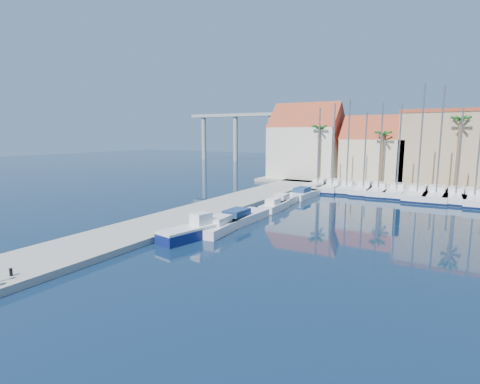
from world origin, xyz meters
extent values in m
plane|color=black|center=(0.00, 0.00, 0.00)|extent=(260.00, 260.00, 0.00)
cube|color=gray|center=(-9.00, 13.50, 0.25)|extent=(6.00, 77.00, 0.50)
cube|color=gray|center=(10.00, 48.00, 0.25)|extent=(54.00, 16.00, 0.50)
cylinder|color=black|center=(-7.34, -7.49, 0.72)|extent=(0.18, 0.18, 0.44)
cube|color=navy|center=(-4.18, 4.95, 0.43)|extent=(3.04, 5.96, 0.85)
cube|color=white|center=(-4.18, 4.95, 0.95)|extent=(3.04, 5.96, 0.19)
cube|color=white|center=(-3.94, 6.06, 1.47)|extent=(1.52, 1.74, 1.04)
cube|color=white|center=(-3.51, 8.57, 0.40)|extent=(2.67, 6.94, 0.80)
cube|color=white|center=(-3.46, 7.89, 1.10)|extent=(1.69, 2.48, 0.60)
cube|color=white|center=(-3.60, 12.02, 0.40)|extent=(2.56, 7.45, 0.80)
cube|color=navy|center=(-3.62, 11.28, 1.10)|extent=(1.72, 2.63, 0.60)
cube|color=white|center=(-3.18, 18.86, 0.40)|extent=(1.72, 5.12, 0.80)
cube|color=white|center=(-3.17, 18.35, 1.10)|extent=(1.17, 1.80, 0.60)
cube|color=white|center=(-3.66, 22.26, 0.40)|extent=(2.15, 5.92, 0.80)
cube|color=white|center=(-3.64, 21.68, 1.10)|extent=(1.41, 2.10, 0.60)
cube|color=white|center=(-3.45, 28.82, 0.40)|extent=(2.59, 7.10, 0.80)
cube|color=navy|center=(-3.49, 28.12, 1.10)|extent=(1.69, 2.52, 0.60)
cube|color=white|center=(-3.61, 33.53, 0.40)|extent=(2.42, 7.30, 0.80)
cube|color=white|center=(-3.60, 32.80, 1.10)|extent=(1.66, 2.56, 0.60)
cube|color=white|center=(-3.87, 36.01, 0.50)|extent=(2.64, 9.04, 1.00)
cube|color=#0B1638|center=(-3.87, 36.01, 0.18)|extent=(2.71, 9.10, 0.28)
cube|color=white|center=(-3.90, 36.91, 1.30)|extent=(1.72, 2.74, 0.60)
cylinder|color=slate|center=(-3.86, 35.57, 6.58)|extent=(0.20, 0.20, 11.15)
cube|color=white|center=(-1.85, 36.58, 0.50)|extent=(3.13, 9.62, 1.00)
cube|color=#0B1638|center=(-1.85, 36.58, 0.18)|extent=(3.19, 9.68, 0.28)
cube|color=white|center=(-1.92, 37.53, 1.30)|extent=(1.92, 2.95, 0.60)
cylinder|color=slate|center=(-1.82, 36.11, 6.89)|extent=(0.20, 0.20, 11.79)
cube|color=white|center=(0.31, 36.40, 0.50)|extent=(2.50, 8.14, 1.00)
cube|color=#0B1638|center=(0.31, 36.40, 0.18)|extent=(2.56, 8.20, 0.28)
cube|color=white|center=(0.27, 37.20, 1.30)|extent=(1.58, 2.48, 0.60)
cylinder|color=slate|center=(0.33, 36.00, 7.08)|extent=(0.20, 0.20, 12.16)
cube|color=white|center=(2.70, 36.46, 0.50)|extent=(2.71, 9.32, 1.00)
cube|color=#0B1638|center=(2.70, 36.46, 0.18)|extent=(2.77, 9.38, 0.28)
cube|color=white|center=(2.67, 37.38, 1.30)|extent=(1.77, 2.83, 0.60)
cylinder|color=slate|center=(2.72, 36.00, 6.23)|extent=(0.20, 0.20, 10.46)
cube|color=white|center=(4.76, 36.24, 0.50)|extent=(3.17, 9.47, 1.00)
cube|color=#0B1638|center=(4.76, 36.24, 0.18)|extent=(3.23, 9.53, 0.28)
cube|color=white|center=(4.69, 37.16, 1.30)|extent=(1.92, 2.92, 0.60)
cylinder|color=slate|center=(4.80, 35.77, 6.76)|extent=(0.20, 0.20, 11.52)
cube|color=white|center=(7.15, 36.32, 0.50)|extent=(2.54, 9.18, 1.00)
cube|color=#0B1638|center=(7.15, 36.32, 0.18)|extent=(2.60, 9.24, 0.28)
cube|color=white|center=(7.17, 37.23, 1.30)|extent=(1.71, 2.77, 0.60)
cylinder|color=slate|center=(7.15, 35.86, 6.63)|extent=(0.20, 0.20, 11.25)
cube|color=white|center=(9.77, 35.80, 0.50)|extent=(2.80, 10.44, 1.00)
cube|color=#0B1638|center=(9.77, 35.80, 0.18)|extent=(2.86, 10.50, 0.28)
cube|color=white|center=(9.78, 36.84, 1.30)|extent=(1.92, 3.14, 0.60)
cylinder|color=slate|center=(9.76, 35.28, 7.88)|extent=(0.20, 0.20, 13.77)
cube|color=white|center=(11.97, 36.12, 0.50)|extent=(2.86, 10.85, 1.00)
cube|color=#0B1638|center=(11.97, 36.12, 0.18)|extent=(2.92, 10.91, 0.28)
cube|color=white|center=(11.97, 37.20, 1.30)|extent=(1.99, 3.26, 0.60)
cylinder|color=slate|center=(11.97, 35.57, 7.69)|extent=(0.20, 0.20, 13.37)
cube|color=white|center=(14.20, 35.92, 0.50)|extent=(2.96, 9.88, 1.00)
cube|color=#0B1638|center=(14.20, 35.92, 0.18)|extent=(3.03, 9.94, 0.28)
cube|color=white|center=(14.25, 36.90, 1.30)|extent=(1.90, 3.01, 0.60)
cylinder|color=slate|center=(14.18, 35.43, 6.25)|extent=(0.20, 0.20, 10.51)
cube|color=white|center=(16.17, 35.65, 0.50)|extent=(3.25, 11.05, 1.00)
cube|color=#0B1638|center=(16.17, 35.65, 0.18)|extent=(3.31, 11.11, 0.28)
cube|color=white|center=(16.13, 36.74, 1.30)|extent=(2.11, 3.36, 0.60)
cylinder|color=slate|center=(16.19, 35.10, 7.92)|extent=(0.20, 0.20, 13.85)
cube|color=beige|center=(-10.00, 47.00, 5.00)|extent=(12.00, 9.00, 9.00)
cube|color=#993F21|center=(-10.00, 47.00, 9.50)|extent=(12.30, 9.00, 9.00)
cube|color=beige|center=(2.00, 47.00, 4.00)|extent=(10.00, 8.00, 7.00)
cube|color=#993F21|center=(2.00, 47.00, 7.50)|extent=(10.30, 8.00, 8.00)
cube|color=tan|center=(13.00, 48.00, 6.00)|extent=(14.00, 10.00, 11.00)
cube|color=#993F21|center=(13.00, 48.00, 11.75)|extent=(14.20, 10.20, 0.50)
cylinder|color=brown|center=(-6.00, 42.00, 5.00)|extent=(0.36, 0.36, 9.00)
sphere|color=#185418|center=(-6.00, 42.00, 9.35)|extent=(2.60, 2.60, 2.60)
cylinder|color=brown|center=(4.00, 42.00, 4.50)|extent=(0.36, 0.36, 8.00)
sphere|color=#185418|center=(4.00, 42.00, 8.35)|extent=(2.60, 2.60, 2.60)
cylinder|color=brown|center=(14.00, 42.00, 5.50)|extent=(0.36, 0.36, 10.00)
sphere|color=#185418|center=(14.00, 42.00, 10.35)|extent=(2.60, 2.60, 2.60)
cube|color=#9E9E99|center=(-38.00, 82.00, 14.00)|extent=(48.00, 2.20, 0.90)
cylinder|color=#9E9E99|center=(-58.00, 82.00, 7.00)|extent=(1.40, 1.40, 14.00)
cylinder|color=#9E9E99|center=(-46.00, 82.00, 7.00)|extent=(1.40, 1.40, 14.00)
cylinder|color=#9E9E99|center=(-34.00, 82.00, 7.00)|extent=(1.40, 1.40, 14.00)
cylinder|color=#9E9E99|center=(-22.00, 82.00, 7.00)|extent=(1.40, 1.40, 14.00)
camera|label=1|loc=(14.02, -18.42, 8.49)|focal=28.00mm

